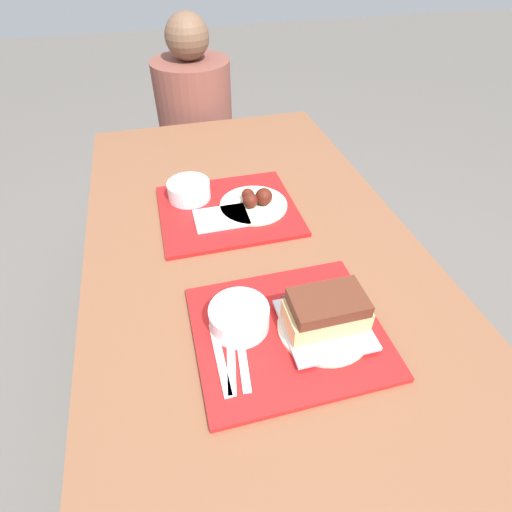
% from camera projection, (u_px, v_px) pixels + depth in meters
% --- Properties ---
extents(ground_plane, '(12.00, 12.00, 0.00)m').
position_uv_depth(ground_plane, '(258.00, 407.00, 1.52)').
color(ground_plane, '#605B56').
extents(picnic_table, '(0.86, 1.73, 0.76)m').
position_uv_depth(picnic_table, '(259.00, 286.00, 1.07)').
color(picnic_table, brown).
rests_on(picnic_table, ground_plane).
extents(picnic_bench_far, '(0.82, 0.28, 0.46)m').
position_uv_depth(picnic_bench_far, '(204.00, 175.00, 2.03)').
color(picnic_bench_far, brown).
rests_on(picnic_bench_far, ground_plane).
extents(tray_near, '(0.39, 0.34, 0.01)m').
position_uv_depth(tray_near, '(290.00, 331.00, 0.84)').
color(tray_near, red).
rests_on(tray_near, picnic_table).
extents(tray_far, '(0.39, 0.34, 0.01)m').
position_uv_depth(tray_far, '(228.00, 210.00, 1.16)').
color(tray_far, red).
rests_on(tray_far, picnic_table).
extents(bowl_coleslaw_near, '(0.13, 0.13, 0.05)m').
position_uv_depth(bowl_coleslaw_near, '(239.00, 316.00, 0.82)').
color(bowl_coleslaw_near, silver).
rests_on(bowl_coleslaw_near, tray_near).
extents(brisket_sandwich_plate, '(0.19, 0.19, 0.09)m').
position_uv_depth(brisket_sandwich_plate, '(326.00, 316.00, 0.81)').
color(brisket_sandwich_plate, beige).
rests_on(brisket_sandwich_plate, tray_near).
extents(plastic_fork_near, '(0.05, 0.17, 0.00)m').
position_uv_depth(plastic_fork_near, '(231.00, 356.00, 0.78)').
color(plastic_fork_near, white).
rests_on(plastic_fork_near, tray_near).
extents(plastic_knife_near, '(0.03, 0.17, 0.00)m').
position_uv_depth(plastic_knife_near, '(242.00, 354.00, 0.79)').
color(plastic_knife_near, white).
rests_on(plastic_knife_near, tray_near).
extents(plastic_spoon_near, '(0.02, 0.17, 0.00)m').
position_uv_depth(plastic_spoon_near, '(220.00, 358.00, 0.78)').
color(plastic_spoon_near, white).
rests_on(plastic_spoon_near, tray_near).
extents(condiment_packet, '(0.04, 0.03, 0.01)m').
position_uv_depth(condiment_packet, '(291.00, 299.00, 0.89)').
color(condiment_packet, '#3F3F47').
rests_on(condiment_packet, tray_near).
extents(bowl_coleslaw_far, '(0.13, 0.13, 0.05)m').
position_uv_depth(bowl_coleslaw_far, '(189.00, 189.00, 1.18)').
color(bowl_coleslaw_far, silver).
rests_on(bowl_coleslaw_far, tray_far).
extents(wings_plate_far, '(0.20, 0.20, 0.06)m').
position_uv_depth(wings_plate_far, '(255.00, 202.00, 1.15)').
color(wings_plate_far, beige).
rests_on(wings_plate_far, tray_far).
extents(napkin_far, '(0.15, 0.10, 0.01)m').
position_uv_depth(napkin_far, '(221.00, 218.00, 1.11)').
color(napkin_far, white).
rests_on(napkin_far, tray_far).
extents(person_seated_across, '(0.34, 0.34, 0.65)m').
position_uv_depth(person_seated_across, '(195.00, 108.00, 1.80)').
color(person_seated_across, brown).
rests_on(person_seated_across, picnic_bench_far).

